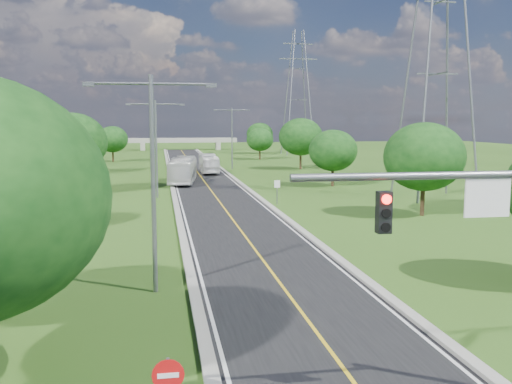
# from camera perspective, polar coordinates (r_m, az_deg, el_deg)

# --- Properties ---
(ground) EXTENTS (260.00, 260.00, 0.00)m
(ground) POSITION_cam_1_polar(r_m,az_deg,el_deg) (74.94, -5.22, 1.06)
(ground) COLOR #2A4A15
(ground) RESTS_ON ground
(road) EXTENTS (8.00, 150.00, 0.06)m
(road) POSITION_cam_1_polar(r_m,az_deg,el_deg) (80.89, -5.55, 1.53)
(road) COLOR black
(road) RESTS_ON ground
(curb_left) EXTENTS (0.50, 150.00, 0.22)m
(curb_left) POSITION_cam_1_polar(r_m,az_deg,el_deg) (80.69, -8.56, 1.53)
(curb_left) COLOR gray
(curb_left) RESTS_ON ground
(curb_right) EXTENTS (0.50, 150.00, 0.22)m
(curb_right) POSITION_cam_1_polar(r_m,az_deg,el_deg) (81.29, -2.56, 1.64)
(curb_right) COLOR gray
(curb_right) RESTS_ON ground
(speed_limit_sign) EXTENTS (0.55, 0.09, 2.40)m
(speed_limit_sign) POSITION_cam_1_polar(r_m,az_deg,el_deg) (53.78, 2.12, 0.39)
(speed_limit_sign) COLOR slate
(speed_limit_sign) RESTS_ON ground
(overpass) EXTENTS (30.00, 3.00, 3.20)m
(overpass) POSITION_cam_1_polar(r_m,az_deg,el_deg) (154.50, -7.54, 5.08)
(overpass) COLOR gray
(overpass) RESTS_ON ground
(streetlight_near_left) EXTENTS (5.90, 0.25, 10.00)m
(streetlight_near_left) POSITION_cam_1_polar(r_m,az_deg,el_deg) (26.38, -10.28, 2.65)
(streetlight_near_left) COLOR slate
(streetlight_near_left) RESTS_ON ground
(streetlight_mid_left) EXTENTS (5.90, 0.25, 10.00)m
(streetlight_mid_left) POSITION_cam_1_polar(r_m,az_deg,el_deg) (59.33, -9.96, 5.13)
(streetlight_mid_left) COLOR slate
(streetlight_mid_left) RESTS_ON ground
(streetlight_far_right) EXTENTS (5.90, 0.25, 10.00)m
(streetlight_far_right) POSITION_cam_1_polar(r_m,az_deg,el_deg) (93.05, -2.42, 5.95)
(streetlight_far_right) COLOR slate
(streetlight_far_right) RESTS_ON ground
(power_tower_near) EXTENTS (9.00, 6.40, 28.00)m
(power_tower_near) POSITION_cam_1_polar(r_m,az_deg,el_deg) (61.24, 17.74, 12.52)
(power_tower_near) COLOR slate
(power_tower_near) RESTS_ON ground
(power_tower_far) EXTENTS (9.00, 6.40, 28.00)m
(power_tower_far) POSITION_cam_1_polar(r_m,az_deg,el_deg) (133.26, 4.20, 9.78)
(power_tower_far) COLOR slate
(power_tower_far) RESTS_ON ground
(tree_lb) EXTENTS (6.30, 6.30, 7.33)m
(tree_lb) POSITION_cam_1_polar(r_m,az_deg,el_deg) (43.66, -23.27, 2.23)
(tree_lb) COLOR black
(tree_lb) RESTS_ON ground
(tree_lc) EXTENTS (7.56, 7.56, 8.79)m
(tree_lc) POSITION_cam_1_polar(r_m,az_deg,el_deg) (65.01, -17.92, 4.74)
(tree_lc) COLOR black
(tree_lc) RESTS_ON ground
(tree_ld) EXTENTS (6.72, 6.72, 7.82)m
(tree_ld) POSITION_cam_1_polar(r_m,az_deg,el_deg) (89.07, -16.98, 4.95)
(tree_ld) COLOR black
(tree_ld) RESTS_ON ground
(tree_le) EXTENTS (5.88, 5.88, 6.84)m
(tree_le) POSITION_cam_1_polar(r_m,az_deg,el_deg) (112.70, -14.16, 5.14)
(tree_le) COLOR black
(tree_le) RESTS_ON ground
(tree_rb) EXTENTS (6.72, 6.72, 7.82)m
(tree_rb) POSITION_cam_1_polar(r_m,az_deg,el_deg) (49.41, 16.46, 3.40)
(tree_rb) COLOR black
(tree_rb) RESTS_ON ground
(tree_rc) EXTENTS (5.88, 5.88, 6.84)m
(tree_rc) POSITION_cam_1_polar(r_m,az_deg,el_deg) (69.54, 7.71, 4.14)
(tree_rc) COLOR black
(tree_rc) RESTS_ON ground
(tree_rd) EXTENTS (7.14, 7.14, 8.30)m
(tree_rd) POSITION_cam_1_polar(r_m,az_deg,el_deg) (93.14, 4.50, 5.52)
(tree_rd) COLOR black
(tree_rd) RESTS_ON ground
(tree_re) EXTENTS (5.46, 5.46, 6.35)m
(tree_re) POSITION_cam_1_polar(r_m,az_deg,el_deg) (116.13, 0.39, 5.26)
(tree_re) COLOR black
(tree_re) RESTS_ON ground
(tree_rf) EXTENTS (6.30, 6.30, 7.33)m
(tree_rf) POSITION_cam_1_polar(r_m,az_deg,el_deg) (136.41, 0.38, 5.81)
(tree_rf) COLOR black
(tree_rf) RESTS_ON ground
(bus_outbound) EXTENTS (2.47, 10.16, 2.82)m
(bus_outbound) POSITION_cam_1_polar(r_m,az_deg,el_deg) (86.07, -4.75, 2.85)
(bus_outbound) COLOR silver
(bus_outbound) RESTS_ON road
(bus_inbound) EXTENTS (4.22, 12.02, 3.28)m
(bus_inbound) POSITION_cam_1_polar(r_m,az_deg,el_deg) (72.70, -7.32, 2.19)
(bus_inbound) COLOR silver
(bus_inbound) RESTS_ON road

